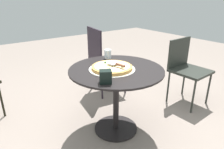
# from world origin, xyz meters

# --- Properties ---
(ground_plane) EXTENTS (10.00, 10.00, 0.00)m
(ground_plane) POSITION_xyz_m (0.00, 0.00, 0.00)
(ground_plane) COLOR gray
(patio_table) EXTENTS (0.92, 0.92, 0.69)m
(patio_table) POSITION_xyz_m (0.00, 0.00, 0.53)
(patio_table) COLOR black
(patio_table) RESTS_ON ground
(pizza_on_tray) EXTENTS (0.45, 0.45, 0.05)m
(pizza_on_tray) POSITION_xyz_m (-0.04, 0.02, 0.71)
(pizza_on_tray) COLOR silver
(pizza_on_tray) RESTS_ON patio_table
(pizza_server) EXTENTS (0.09, 0.21, 0.02)m
(pizza_server) POSITION_xyz_m (-0.02, -0.03, 0.75)
(pizza_server) COLOR silver
(pizza_server) RESTS_ON pizza_on_tray
(drinking_cup) EXTENTS (0.08, 0.08, 0.10)m
(drinking_cup) POSITION_xyz_m (0.13, 0.32, 0.74)
(drinking_cup) COLOR white
(drinking_cup) RESTS_ON patio_table
(napkin_dispenser) EXTENTS (0.12, 0.12, 0.11)m
(napkin_dispenser) POSITION_xyz_m (-0.27, -0.21, 0.75)
(napkin_dispenser) COLOR black
(napkin_dispenser) RESTS_ON patio_table
(patio_chair_near) EXTENTS (0.49, 0.49, 0.95)m
(patio_chair_near) POSITION_xyz_m (0.39, 0.81, 0.54)
(patio_chair_near) COLOR black
(patio_chair_near) RESTS_ON ground
(patio_chair_corner) EXTENTS (0.44, 0.44, 0.84)m
(patio_chair_corner) POSITION_xyz_m (1.11, -0.04, 0.50)
(patio_chair_corner) COLOR #282C27
(patio_chair_corner) RESTS_ON ground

